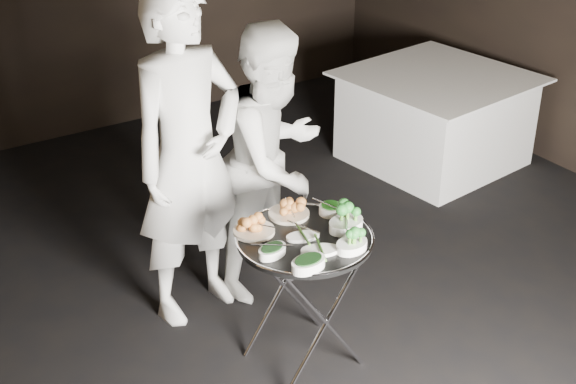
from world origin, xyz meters
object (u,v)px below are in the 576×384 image
tray_stand (304,295)px  waiter_right (275,159)px  serving_tray (305,238)px  dining_table (435,119)px  waiter_left (189,157)px

tray_stand → waiter_right: bearing=67.9°
serving_tray → waiter_right: bearing=67.9°
serving_tray → dining_table: (2.25, 1.48, -0.40)m
tray_stand → waiter_left: 0.96m
waiter_right → dining_table: (1.95, 0.73, -0.45)m
dining_table → waiter_left: bearing=-163.9°
serving_tray → dining_table: bearing=33.3°
serving_tray → waiter_right: waiter_right is taller
tray_stand → dining_table: tray_stand is taller
serving_tray → dining_table: serving_tray is taller
tray_stand → waiter_right: 0.89m
tray_stand → waiter_left: size_ratio=0.39×
waiter_left → dining_table: bearing=4.8°
waiter_left → dining_table: size_ratio=1.52×
waiter_left → waiter_right: (0.54, -0.01, -0.15)m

